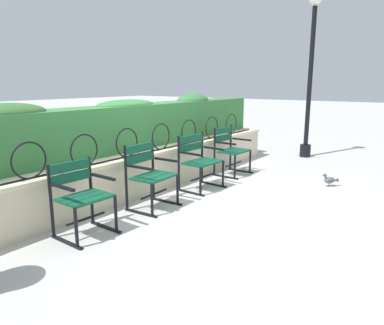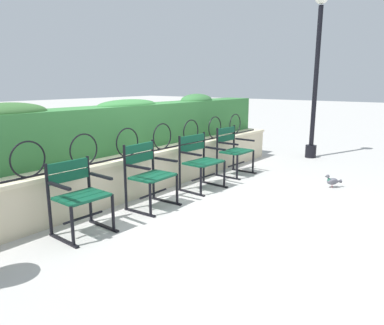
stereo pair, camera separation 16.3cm
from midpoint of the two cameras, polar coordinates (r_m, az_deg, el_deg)
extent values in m
plane|color=#B7B5AF|center=(5.25, 0.34, -6.07)|extent=(60.00, 60.00, 0.00)
cube|color=beige|center=(5.76, -7.46, -1.52)|extent=(6.93, 0.35, 0.57)
cube|color=beige|center=(5.69, -7.55, 1.53)|extent=(6.93, 0.41, 0.05)
cylinder|color=black|center=(5.63, -7.01, 1.82)|extent=(6.40, 0.02, 0.02)
torus|color=black|center=(4.38, -25.18, 0.29)|extent=(0.42, 0.02, 0.42)
torus|color=black|center=(4.77, -17.50, 1.81)|extent=(0.42, 0.02, 0.42)
torus|color=black|center=(5.23, -11.05, 3.06)|extent=(0.42, 0.02, 0.42)
torus|color=black|center=(5.75, -5.70, 4.06)|extent=(0.42, 0.02, 0.42)
torus|color=black|center=(6.31, -1.26, 4.87)|extent=(0.42, 0.02, 0.42)
torus|color=black|center=(6.90, 2.45, 5.52)|extent=(0.42, 0.02, 0.42)
torus|color=black|center=(7.52, 5.56, 6.05)|extent=(0.42, 0.02, 0.42)
cube|color=#387A3D|center=(5.96, -10.88, 5.52)|extent=(6.79, 0.57, 0.69)
ellipsoid|color=#3A6B34|center=(4.81, -28.25, 6.80)|extent=(1.04, 0.51, 0.24)
ellipsoid|color=#37783B|center=(5.92, -11.09, 8.83)|extent=(1.16, 0.51, 0.18)
ellipsoid|color=#356D39|center=(7.27, -0.49, 9.70)|extent=(0.79, 0.51, 0.26)
cube|color=#0F4C33|center=(4.06, -16.44, -5.69)|extent=(0.52, 0.14, 0.03)
cube|color=#0F4C33|center=(4.16, -17.55, -5.29)|extent=(0.52, 0.14, 0.03)
cube|color=#0F4C33|center=(4.27, -18.61, -4.92)|extent=(0.52, 0.14, 0.03)
cube|color=#0F4C33|center=(4.28, -19.67, -0.62)|extent=(0.52, 0.05, 0.11)
cube|color=#0F4C33|center=(4.31, -19.56, -2.21)|extent=(0.52, 0.05, 0.11)
cylinder|color=black|center=(4.50, -16.58, -4.28)|extent=(0.04, 0.04, 0.82)
cylinder|color=black|center=(4.24, -12.96, -7.86)|extent=(0.04, 0.04, 0.44)
cube|color=black|center=(4.45, -14.41, -9.80)|extent=(0.06, 0.52, 0.02)
cube|color=black|center=(4.26, -14.85, -2.20)|extent=(0.05, 0.40, 0.03)
cylinder|color=black|center=(4.24, -22.30, -5.76)|extent=(0.04, 0.04, 0.82)
cylinder|color=black|center=(3.95, -18.86, -9.74)|extent=(0.04, 0.04, 0.44)
cube|color=black|center=(4.18, -20.14, -11.68)|extent=(0.06, 0.52, 0.02)
cube|color=black|center=(3.98, -20.79, -3.65)|extent=(0.05, 0.40, 0.03)
cylinder|color=black|center=(4.24, -17.34, -8.41)|extent=(0.50, 0.04, 0.03)
cube|color=#0F4C33|center=(4.79, -5.72, -2.44)|extent=(0.56, 0.15, 0.03)
cube|color=#0F4C33|center=(4.88, -6.97, -2.21)|extent=(0.56, 0.15, 0.03)
cube|color=#0F4C33|center=(4.96, -8.18, -1.99)|extent=(0.56, 0.15, 0.03)
cube|color=#0F4C33|center=(4.96, -9.21, 2.23)|extent=(0.56, 0.06, 0.11)
cube|color=#0F4C33|center=(4.98, -9.15, 0.64)|extent=(0.56, 0.06, 0.11)
cylinder|color=black|center=(5.23, -7.03, -1.20)|extent=(0.04, 0.04, 0.88)
cylinder|color=black|center=(5.03, -3.21, -4.28)|extent=(0.04, 0.04, 0.44)
cube|color=black|center=(5.21, -4.88, -6.13)|extent=(0.06, 0.52, 0.02)
cube|color=black|center=(5.04, -5.00, 0.43)|extent=(0.05, 0.40, 0.03)
cylinder|color=black|center=(4.84, -11.27, -2.48)|extent=(0.04, 0.04, 0.88)
cylinder|color=black|center=(4.62, -7.31, -5.91)|extent=(0.04, 0.04, 0.44)
cube|color=black|center=(4.81, -8.98, -7.85)|extent=(0.06, 0.52, 0.02)
cube|color=black|center=(4.63, -9.24, -0.77)|extent=(0.05, 0.40, 0.03)
cylinder|color=black|center=(4.94, -6.90, -4.93)|extent=(0.53, 0.05, 0.03)
cube|color=#0F4C33|center=(5.63, 1.95, -0.14)|extent=(0.60, 0.16, 0.03)
cube|color=#0F4C33|center=(5.71, 0.86, 0.05)|extent=(0.60, 0.16, 0.03)
cube|color=#0F4C33|center=(5.79, -0.20, 0.23)|extent=(0.60, 0.16, 0.03)
cube|color=#0F4C33|center=(5.80, -0.99, 3.75)|extent=(0.59, 0.06, 0.11)
cube|color=#0F4C33|center=(5.82, -0.99, 2.42)|extent=(0.59, 0.06, 0.11)
cylinder|color=black|center=(6.08, 0.82, 0.76)|extent=(0.04, 0.04, 0.87)
cylinder|color=black|center=(5.88, 4.10, -1.82)|extent=(0.04, 0.04, 0.44)
cube|color=black|center=(6.04, 2.59, -3.45)|extent=(0.07, 0.52, 0.02)
cube|color=black|center=(5.91, 2.65, 2.23)|extent=(0.06, 0.40, 0.03)
cylinder|color=black|center=(5.64, -2.92, -0.19)|extent=(0.04, 0.04, 0.87)
cylinder|color=black|center=(5.42, 0.48, -3.02)|extent=(0.04, 0.04, 0.44)
cube|color=black|center=(5.60, -1.05, -4.74)|extent=(0.07, 0.52, 0.02)
cube|color=black|center=(5.45, -1.07, 1.38)|extent=(0.06, 0.40, 0.03)
cylinder|color=black|center=(5.77, 0.85, -2.30)|extent=(0.56, 0.06, 0.03)
cube|color=#0F4C33|center=(6.61, 6.92, 1.67)|extent=(0.56, 0.13, 0.03)
cube|color=#0F4C33|center=(6.67, 5.90, 1.80)|extent=(0.56, 0.13, 0.03)
cube|color=#0F4C33|center=(6.74, 4.91, 1.93)|extent=(0.56, 0.13, 0.03)
cube|color=#0F4C33|center=(6.74, 4.22, 5.03)|extent=(0.56, 0.04, 0.11)
cube|color=#0F4C33|center=(6.76, 4.20, 3.85)|extent=(0.56, 0.04, 0.11)
cylinder|color=black|center=(7.03, 5.41, 2.35)|extent=(0.04, 0.04, 0.88)
cylinder|color=black|center=(6.86, 8.43, 0.16)|extent=(0.04, 0.04, 0.44)
cube|color=black|center=(7.00, 7.01, -1.31)|extent=(0.05, 0.52, 0.02)
cube|color=black|center=(6.88, 7.15, 3.62)|extent=(0.04, 0.40, 0.03)
cylinder|color=black|center=(6.57, 2.85, 1.67)|extent=(0.04, 0.04, 0.88)
cylinder|color=black|center=(6.39, 6.02, -0.70)|extent=(0.04, 0.04, 0.44)
cube|color=black|center=(6.53, 4.55, -2.25)|extent=(0.05, 0.52, 0.02)
cube|color=black|center=(6.41, 4.64, 3.02)|extent=(0.04, 0.40, 0.03)
cylinder|color=black|center=(6.72, 5.86, -0.23)|extent=(0.53, 0.04, 0.03)
ellipsoid|color=#5B5B66|center=(6.32, 20.08, -2.63)|extent=(0.21, 0.20, 0.11)
cylinder|color=#2D6B56|center=(6.28, 19.60, -2.36)|extent=(0.07, 0.07, 0.06)
sphere|color=#494951|center=(6.25, 19.45, -1.89)|extent=(0.06, 0.06, 0.06)
cone|color=black|center=(6.23, 19.20, -1.96)|extent=(0.03, 0.02, 0.01)
cone|color=#404047|center=(6.39, 20.94, -2.59)|extent=(0.10, 0.10, 0.06)
ellipsoid|color=#4E4E56|center=(6.29, 20.37, -2.67)|extent=(0.12, 0.11, 0.07)
ellipsoid|color=#4E4E56|center=(6.36, 19.95, -2.48)|extent=(0.12, 0.11, 0.07)
cylinder|color=#C6515B|center=(6.32, 20.04, -3.37)|extent=(0.01, 0.01, 0.05)
cylinder|color=#C6515B|center=(6.36, 20.01, -3.27)|extent=(0.01, 0.01, 0.05)
cylinder|color=black|center=(8.54, 17.45, 11.58)|extent=(0.10, 0.10, 3.24)
cylinder|color=black|center=(8.68, 16.82, 1.80)|extent=(0.24, 0.24, 0.28)
camera|label=1|loc=(0.08, -90.90, -0.20)|focal=33.99mm
camera|label=2|loc=(0.08, 89.10, 0.20)|focal=33.99mm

